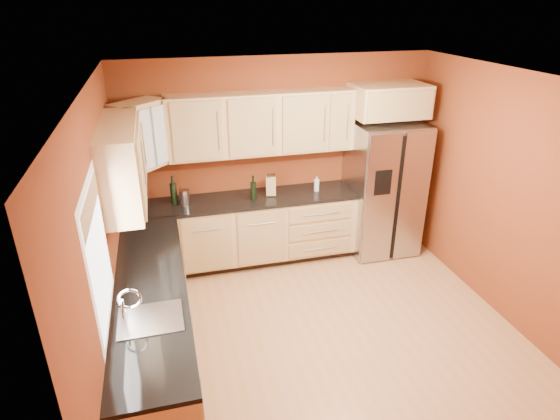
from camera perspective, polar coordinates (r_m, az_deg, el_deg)
The scene contains 23 objects.
floor at distance 5.10m, azimuth 5.68°, elevation -15.00°, with size 4.00×4.00×0.00m, color #B07744.
ceiling at distance 3.98m, azimuth 7.28°, elevation 15.19°, with size 4.00×4.00×0.00m, color white.
wall_back at distance 6.15m, azimuth -0.20°, elevation 6.27°, with size 4.00×0.04×2.60m, color maroon.
wall_front at distance 2.94m, azimuth 20.95°, elevation -18.82°, with size 4.00×0.04×2.60m, color maroon.
wall_left at distance 4.17m, azimuth -20.40°, elevation -4.82°, with size 0.04×4.00×2.60m, color maroon.
wall_right at distance 5.39m, azimuth 26.70°, elevation 0.79°, with size 0.04×4.00×2.60m, color maroon.
base_cabinets_back at distance 6.11m, azimuth -4.48°, elevation -2.71°, with size 2.90×0.60×0.88m, color tan.
base_cabinets_left at distance 4.61m, azimuth -14.99°, elevation -13.81°, with size 0.60×2.80×0.88m, color tan.
countertop_back at distance 5.90m, azimuth -4.61°, elevation 1.21°, with size 2.90×0.62×0.04m, color black.
countertop_left at distance 4.34m, azimuth -15.52°, elevation -9.02°, with size 0.62×2.80×0.04m, color black.
upper_cabinets_back at distance 5.79m, azimuth -2.22°, elevation 10.50°, with size 2.30×0.33×0.75m, color tan.
upper_cabinets_left at distance 4.61m, azimuth -18.70°, elevation 5.44°, with size 0.33×1.35×0.75m, color tan.
corner_upper_cabinet at distance 5.51m, azimuth -16.57°, elevation 8.75°, with size 0.62×0.33×0.75m, color tan.
over_fridge_cabinet at distance 6.16m, azimuth 13.11°, elevation 12.91°, with size 0.92×0.60×0.40m, color tan.
refrigerator at distance 6.42m, azimuth 12.42°, elevation 2.60°, with size 0.90×0.75×1.78m, color #A8A8AD.
window at distance 3.61m, azimuth -21.21°, elevation -5.14°, with size 0.03×0.90×1.00m, color white.
sink_faucet at distance 3.83m, azimuth -15.74°, elevation -10.96°, with size 0.50×0.42×0.30m, color silver, non-canonical shape.
canister_left at distance 5.83m, azimuth -17.37°, elevation 1.02°, with size 0.12×0.12×0.19m, color #A8A8AD.
canister_right at distance 5.78m, azimuth -11.56°, elevation 1.52°, with size 0.12×0.12×0.20m, color #A8A8AD.
wine_bottle_a at distance 5.80m, azimuth -3.28°, elevation 2.71°, with size 0.07×0.07×0.31m, color black, non-canonical shape.
wine_bottle_b at distance 5.80m, azimuth -12.87°, elevation 2.36°, with size 0.08×0.08×0.36m, color black, non-canonical shape.
knife_block at distance 5.95m, azimuth -1.12°, elevation 2.96°, with size 0.12×0.11×0.24m, color tan.
soap_dispenser at distance 6.09m, azimuth 4.49°, elevation 3.20°, with size 0.07×0.07×0.19m, color silver.
Camera 1 is at (-1.46, -3.65, 3.25)m, focal length 30.00 mm.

